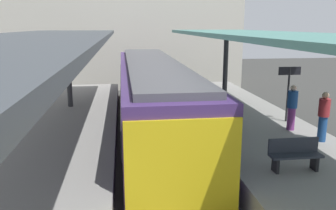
{
  "coord_description": "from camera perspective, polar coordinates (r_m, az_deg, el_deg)",
  "views": [
    {
      "loc": [
        -1.3,
        -9.03,
        4.8
      ],
      "look_at": [
        0.42,
        3.98,
        1.78
      ],
      "focal_mm": 37.2,
      "sensor_mm": 36.0,
      "label": 1
    }
  ],
  "objects": [
    {
      "name": "ground_plane",
      "position": [
        10.31,
        0.59,
        -14.8
      ],
      "size": [
        80.0,
        80.0,
        0.0
      ],
      "primitive_type": "plane",
      "color": "#383835"
    },
    {
      "name": "platform_left",
      "position": [
        10.31,
        -21.37,
        -12.65
      ],
      "size": [
        4.4,
        28.0,
        1.0
      ],
      "primitive_type": "cube",
      "color": "gray",
      "rests_on": "ground_plane"
    },
    {
      "name": "platform_right",
      "position": [
        11.22,
        20.52,
        -10.44
      ],
      "size": [
        4.4,
        28.0,
        1.0
      ],
      "primitive_type": "cube",
      "color": "gray",
      "rests_on": "ground_plane"
    },
    {
      "name": "track_ballast",
      "position": [
        10.26,
        0.59,
        -14.31
      ],
      "size": [
        3.2,
        28.0,
        0.2
      ],
      "primitive_type": "cube",
      "color": "#59544C",
      "rests_on": "ground_plane"
    },
    {
      "name": "rail_near_side",
      "position": [
        10.12,
        -3.57,
        -13.67
      ],
      "size": [
        0.08,
        28.0,
        0.14
      ],
      "primitive_type": "cube",
      "color": "slate",
      "rests_on": "track_ballast"
    },
    {
      "name": "rail_far_side",
      "position": [
        10.3,
        4.67,
        -13.18
      ],
      "size": [
        0.08,
        28.0,
        0.14
      ],
      "primitive_type": "cube",
      "color": "slate",
      "rests_on": "track_ballast"
    },
    {
      "name": "commuter_train",
      "position": [
        15.37,
        -2.55,
        1.41
      ],
      "size": [
        2.78,
        15.7,
        3.1
      ],
      "color": "#472D6B",
      "rests_on": "track_ballast"
    },
    {
      "name": "canopy_left",
      "position": [
        10.73,
        -21.35,
        9.85
      ],
      "size": [
        4.18,
        21.0,
        3.51
      ],
      "color": "#333335",
      "rests_on": "platform_left"
    },
    {
      "name": "canopy_right",
      "position": [
        11.61,
        18.82,
        10.35
      ],
      "size": [
        4.18,
        21.0,
        3.54
      ],
      "color": "#333335",
      "rests_on": "platform_right"
    },
    {
      "name": "platform_bench",
      "position": [
        9.94,
        20.04,
        -7.48
      ],
      "size": [
        1.4,
        0.41,
        0.86
      ],
      "color": "black",
      "rests_on": "platform_right"
    },
    {
      "name": "platform_sign",
      "position": [
        14.57,
        19.19,
        3.65
      ],
      "size": [
        0.9,
        0.08,
        2.21
      ],
      "color": "#262628",
      "rests_on": "platform_right"
    },
    {
      "name": "passenger_near_bench",
      "position": [
        12.59,
        24.13,
        -1.65
      ],
      "size": [
        0.36,
        0.36,
        1.68
      ],
      "color": "navy",
      "rests_on": "platform_right"
    },
    {
      "name": "passenger_mid_platform",
      "position": [
        13.55,
        19.66,
        -0.28
      ],
      "size": [
        0.36,
        0.36,
        1.68
      ],
      "color": "#7A337A",
      "rests_on": "platform_right"
    },
    {
      "name": "station_building_backdrop",
      "position": [
        29.04,
        -7.26,
        14.23
      ],
      "size": [
        18.0,
        6.0,
        11.0
      ],
      "primitive_type": "cube",
      "color": "beige",
      "rests_on": "ground_plane"
    }
  ]
}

